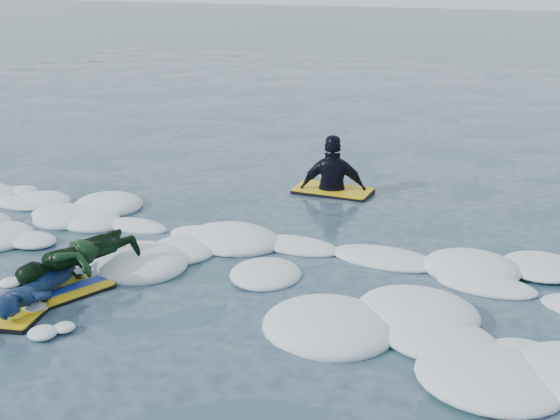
% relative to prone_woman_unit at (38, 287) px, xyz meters
% --- Properties ---
extents(ground, '(120.00, 120.00, 0.00)m').
position_rel_prone_woman_unit_xyz_m(ground, '(0.28, 0.94, -0.18)').
color(ground, '#1A3340').
rests_on(ground, ground).
extents(foam_band, '(12.00, 3.10, 0.30)m').
position_rel_prone_woman_unit_xyz_m(foam_band, '(0.28, 1.97, -0.18)').
color(foam_band, white).
rests_on(foam_band, ground).
extents(prone_woman_unit, '(0.84, 1.51, 0.36)m').
position_rel_prone_woman_unit_xyz_m(prone_woman_unit, '(0.00, 0.00, 0.00)').
color(prone_woman_unit, black).
rests_on(prone_woman_unit, ground).
extents(prone_child_unit, '(1.08, 1.48, 0.53)m').
position_rel_prone_woman_unit_xyz_m(prone_child_unit, '(0.13, 0.47, 0.09)').
color(prone_child_unit, black).
rests_on(prone_child_unit, ground).
extents(waiting_rider_unit, '(1.20, 0.75, 1.77)m').
position_rel_prone_woman_unit_xyz_m(waiting_rider_unit, '(1.40, 4.79, -0.15)').
color(waiting_rider_unit, black).
rests_on(waiting_rider_unit, ground).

